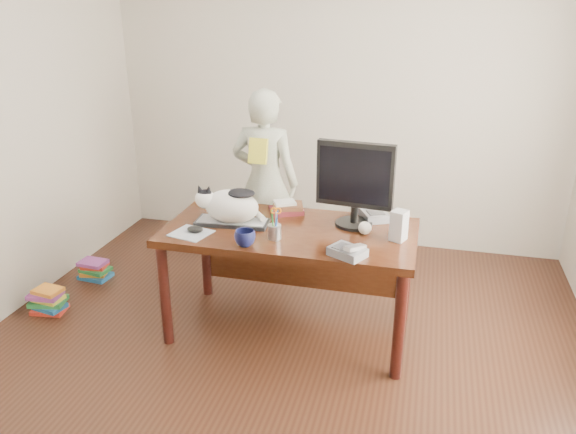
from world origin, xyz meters
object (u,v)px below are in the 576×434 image
(book_stack, at_px, (287,208))
(speaker, at_px, (399,226))
(keyboard, at_px, (232,222))
(coffee_mug, at_px, (245,238))
(book_pile_a, at_px, (48,301))
(calculator, at_px, (374,215))
(mouse, at_px, (195,229))
(book_pile_b, at_px, (95,270))
(desk, at_px, (293,245))
(cat, at_px, (229,205))
(person, at_px, (265,182))
(pen_cup, at_px, (275,230))
(baseball, at_px, (365,228))
(phone, at_px, (348,251))
(monitor, at_px, (355,180))

(book_stack, bearing_deg, speaker, -41.59)
(keyboard, xyz_separation_m, coffee_mug, (0.19, -0.31, 0.04))
(book_pile_a, bearing_deg, calculator, 12.62)
(mouse, height_order, book_pile_b, mouse)
(desk, xyz_separation_m, cat, (-0.40, -0.10, 0.28))
(cat, distance_m, coffee_mug, 0.38)
(coffee_mug, height_order, person, person)
(book_pile_b, bearing_deg, pen_cup, -17.48)
(book_stack, relative_size, book_pile_a, 0.99)
(book_pile_a, bearing_deg, cat, 7.70)
(book_pile_b, bearing_deg, book_pile_a, -93.13)
(coffee_mug, xyz_separation_m, book_stack, (0.10, 0.59, -0.01))
(desk, height_order, book_pile_a, desk)
(mouse, relative_size, baseball, 1.42)
(coffee_mug, relative_size, phone, 0.51)
(keyboard, xyz_separation_m, cat, (-0.01, -0.00, 0.12))
(coffee_mug, relative_size, speaker, 0.66)
(cat, bearing_deg, monitor, 8.15)
(keyboard, relative_size, monitor, 0.87)
(monitor, bearing_deg, book_pile_a, -164.48)
(speaker, distance_m, calculator, 0.37)
(coffee_mug, xyz_separation_m, book_pile_a, (-1.56, 0.12, -0.71))
(person, height_order, book_pile_a, person)
(cat, height_order, book_stack, cat)
(keyboard, xyz_separation_m, book_pile_b, (-1.34, 0.36, -0.69))
(cat, height_order, calculator, cat)
(cat, distance_m, speaker, 1.08)
(book_pile_a, bearing_deg, speaker, 4.54)
(coffee_mug, height_order, book_pile_a, coffee_mug)
(coffee_mug, bearing_deg, calculator, 41.93)
(book_pile_a, xyz_separation_m, book_pile_b, (0.03, 0.55, -0.02))
(pen_cup, distance_m, book_pile_b, 1.90)
(phone, xyz_separation_m, book_pile_a, (-2.17, 0.11, -0.69))
(desk, bearing_deg, speaker, -7.14)
(desk, xyz_separation_m, book_stack, (-0.09, 0.19, 0.18))
(coffee_mug, distance_m, speaker, 0.93)
(phone, distance_m, book_pile_b, 2.35)
(desk, height_order, coffee_mug, coffee_mug)
(coffee_mug, bearing_deg, book_pile_a, 175.60)
(desk, distance_m, coffee_mug, 0.48)
(keyboard, relative_size, mouse, 4.14)
(cat, relative_size, calculator, 1.87)
(desk, distance_m, calculator, 0.58)
(monitor, relative_size, book_pile_a, 2.05)
(cat, relative_size, person, 0.31)
(speaker, bearing_deg, monitor, 174.42)
(coffee_mug, bearing_deg, monitor, 38.79)
(pen_cup, xyz_separation_m, book_stack, (-0.04, 0.45, -0.02))
(speaker, xyz_separation_m, baseball, (-0.21, 0.04, -0.05))
(speaker, distance_m, book_stack, 0.82)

